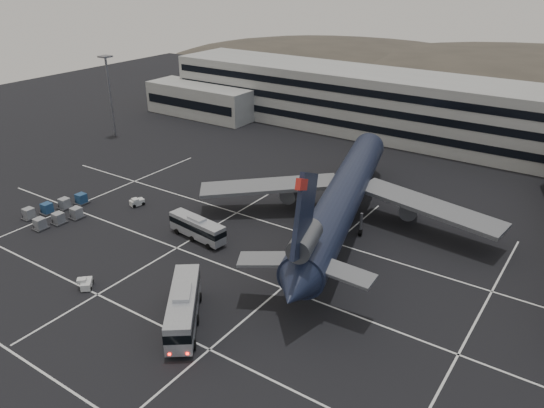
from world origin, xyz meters
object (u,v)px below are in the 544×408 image
at_px(bus_near, 183,306).
at_px(bus_far, 197,227).
at_px(tug_a, 137,202).
at_px(uld_cluster, 57,211).
at_px(trijet_main, 343,197).

distance_m(bus_near, bus_far, 20.16).
relative_size(bus_near, tug_a, 4.61).
bearing_deg(tug_a, bus_far, 7.66).
bearing_deg(bus_near, bus_far, 89.87).
bearing_deg(uld_cluster, tug_a, 53.13).
bearing_deg(trijet_main, bus_far, -152.62).
height_order(trijet_main, bus_far, trijet_main).
distance_m(bus_near, uld_cluster, 37.06).
bearing_deg(trijet_main, uld_cluster, -166.89).
bearing_deg(uld_cluster, bus_far, 16.33).
bearing_deg(tug_a, uld_cluster, -108.68).
distance_m(bus_far, tug_a, 16.56).
bearing_deg(uld_cluster, bus_near, -14.23).
height_order(trijet_main, tug_a, trijet_main).
xyz_separation_m(trijet_main, bus_near, (-3.71, -30.95, -2.82)).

